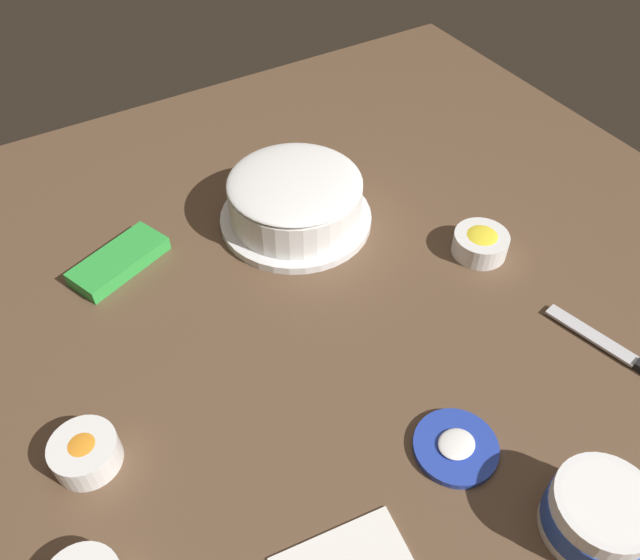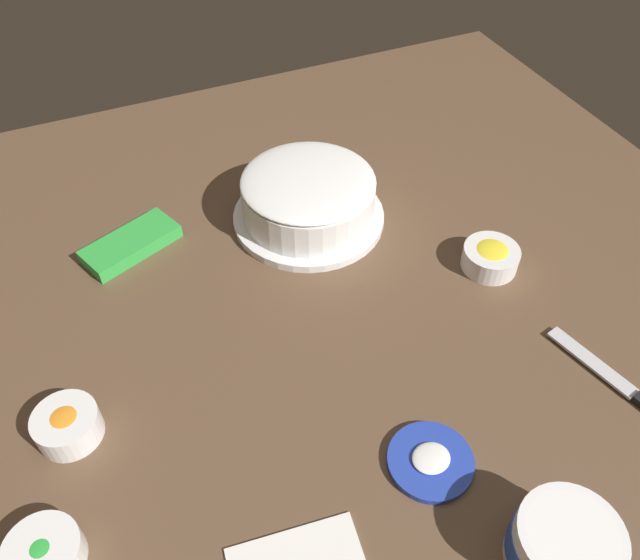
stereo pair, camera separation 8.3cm
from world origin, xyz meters
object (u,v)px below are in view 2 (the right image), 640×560
frosted_cake (308,199)px  sprinkle_bowl_green (44,554)px  frosting_tub (564,547)px  frosting_tub_lid (430,461)px  sprinkle_bowl_orange (67,425)px  candy_box_lower (131,244)px  sprinkle_bowl_yellow (491,257)px  spreading_knife (635,395)px

frosted_cake → sprinkle_bowl_green: (-0.49, -0.42, -0.03)m
frosting_tub → frosting_tub_lid: 0.17m
sprinkle_bowl_orange → frosting_tub: bearing=-38.8°
sprinkle_bowl_orange → candy_box_lower: sprinkle_bowl_orange is taller
frosting_tub → sprinkle_bowl_yellow: size_ratio=1.30×
frosting_tub → spreading_knife: frosting_tub is taller
frosting_tub → sprinkle_bowl_green: (-0.52, 0.23, -0.02)m
frosted_cake → spreading_knife: (0.26, -0.51, -0.04)m
frosting_tub → candy_box_lower: (-0.33, 0.69, -0.03)m
sprinkle_bowl_green → candy_box_lower: 0.51m
sprinkle_bowl_yellow → spreading_knife: bearing=-82.7°
frosted_cake → sprinkle_bowl_yellow: 0.32m
frosting_tub → candy_box_lower: bearing=115.2°
spreading_knife → sprinkle_bowl_green: (-0.75, 0.10, 0.01)m
frosting_tub → candy_box_lower: frosting_tub is taller
sprinkle_bowl_yellow → candy_box_lower: sprinkle_bowl_yellow is taller
frosted_cake → frosting_tub_lid: 0.49m
sprinkle_bowl_orange → candy_box_lower: size_ratio=0.53×
frosted_cake → candy_box_lower: frosted_cake is taller
sprinkle_bowl_yellow → sprinkle_bowl_green: bearing=-164.8°
sprinkle_bowl_green → spreading_knife: bearing=-7.3°
sprinkle_bowl_orange → sprinkle_bowl_green: (-0.05, -0.15, -0.00)m
frosting_tub_lid → candy_box_lower: bearing=115.8°
frosting_tub → frosting_tub_lid: (-0.07, 0.16, -0.03)m
frosting_tub_lid → sprinkle_bowl_orange: (-0.40, 0.22, 0.02)m
sprinkle_bowl_orange → candy_box_lower: 0.35m
frosting_tub_lid → spreading_knife: 0.30m
spreading_knife → sprinkle_bowl_yellow: sprinkle_bowl_yellow is taller
frosted_cake → sprinkle_bowl_green: bearing=-139.7°
frosting_tub_lid → candy_box_lower: size_ratio=0.68×
spreading_knife → candy_box_lower: (-0.56, 0.56, 0.01)m
frosted_cake → frosting_tub: frosted_cake is taller
frosted_cake → sprinkle_bowl_yellow: frosted_cake is taller
sprinkle_bowl_green → sprinkle_bowl_yellow: sprinkle_bowl_yellow is taller
frosting_tub → sprinkle_bowl_yellow: bearing=65.0°
frosting_tub → spreading_knife: size_ratio=0.50×
frosting_tub_lid → sprinkle_bowl_green: (-0.45, 0.07, 0.01)m
candy_box_lower → frosted_cake: bearing=-31.4°
frosting_tub → sprinkle_bowl_orange: 0.61m
frosted_cake → frosting_tub: (0.03, -0.65, -0.01)m
frosting_tub_lid → spreading_knife: size_ratio=0.46×
spreading_knife → sprinkle_bowl_green: bearing=172.7°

